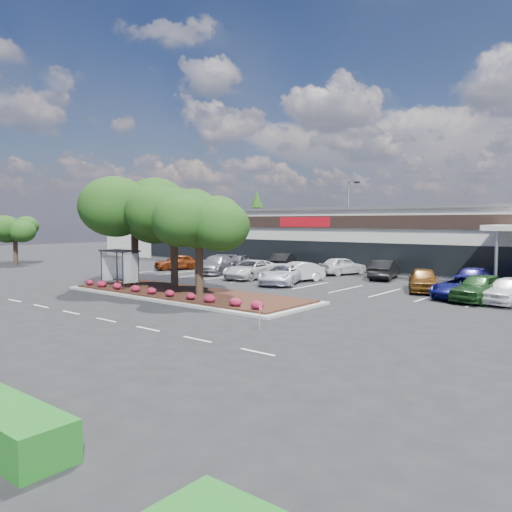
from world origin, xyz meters
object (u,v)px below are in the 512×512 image
Objects in this scene: light_pole at (349,231)px; car_0 at (177,262)px; car_1 at (216,265)px; survey_stake at (260,315)px.

car_0 is at bearing -140.73° from light_pole.
car_0 is at bearing 155.61° from car_1.
light_pole is at bearing 63.47° from car_0.
survey_stake is 0.19× the size of car_1.
car_1 is at bearing 138.20° from survey_stake.
light_pole is 1.96× the size of car_0.
light_pole is at bearing 33.94° from car_1.
light_pole is 17.60m from car_0.
car_1 is at bearing 21.47° from car_0.
car_1 reaches higher than survey_stake.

